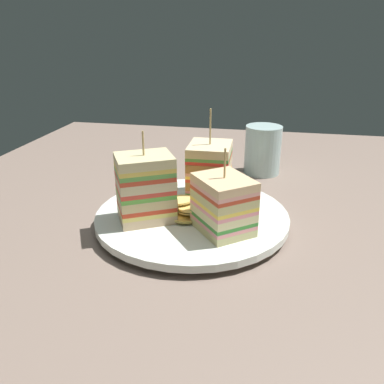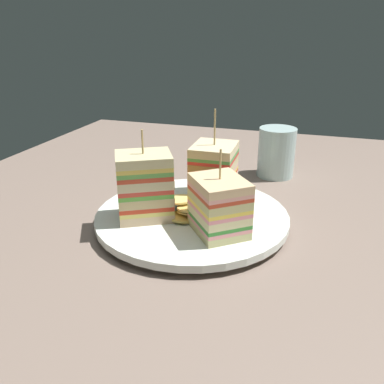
{
  "view_description": "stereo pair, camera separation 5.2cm",
  "coord_description": "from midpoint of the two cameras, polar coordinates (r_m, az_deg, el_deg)",
  "views": [
    {
      "loc": [
        46.75,
        9.41,
        24.61
      ],
      "look_at": [
        0.0,
        0.0,
        4.73
      ],
      "focal_mm": 37.18,
      "sensor_mm": 36.0,
      "label": 1
    },
    {
      "loc": [
        45.46,
        14.41,
        24.61
      ],
      "look_at": [
        0.0,
        0.0,
        4.73
      ],
      "focal_mm": 37.18,
      "sensor_mm": 36.0,
      "label": 2
    }
  ],
  "objects": [
    {
      "name": "chip_pile",
      "position": [
        0.51,
        2.05,
        -2.39
      ],
      "size": [
        7.48,
        7.89,
        2.1
      ],
      "color": "#E3BE59",
      "rests_on": "plate"
    },
    {
      "name": "sandwich_wedge_1",
      "position": [
        0.47,
        7.03,
        -2.05
      ],
      "size": [
        8.74,
        8.5,
        10.33
      ],
      "rotation": [
        0.0,
        0.0,
        10.09
      ],
      "color": "#CEC384",
      "rests_on": "plate"
    },
    {
      "name": "sandwich_wedge_0",
      "position": [
        0.5,
        -3.84,
        0.75
      ],
      "size": [
        7.92,
        8.53,
        11.56
      ],
      "rotation": [
        0.0,
        0.0,
        8.35
      ],
      "color": "beige",
      "rests_on": "plate"
    },
    {
      "name": "ground_plane",
      "position": [
        0.54,
        2.75,
        -5.58
      ],
      "size": [
        109.22,
        89.28,
        1.8
      ],
      "primitive_type": "cube",
      "color": "#7C695D"
    },
    {
      "name": "sandwich_wedge_2",
      "position": [
        0.56,
        5.76,
        2.84
      ],
      "size": [
        6.96,
        5.92,
        12.78
      ],
      "rotation": [
        0.0,
        0.0,
        12.59
      ],
      "color": "#D3BD88",
      "rests_on": "plate"
    },
    {
      "name": "plate",
      "position": [
        0.53,
        2.79,
        -3.73
      ],
      "size": [
        25.53,
        25.53,
        1.73
      ],
      "color": "white",
      "rests_on": "ground_plane"
    },
    {
      "name": "drinking_glass",
      "position": [
        0.72,
        14.01,
        5.02
      ],
      "size": [
        6.41,
        6.41,
        8.59
      ],
      "color": "silver",
      "rests_on": "ground_plane"
    },
    {
      "name": "spoon",
      "position": [
        0.73,
        5.12,
        3.12
      ],
      "size": [
        13.27,
        3.64,
        1.0
      ],
      "rotation": [
        0.0,
        0.0,
        3.0
      ],
      "color": "silver",
      "rests_on": "ground_plane"
    }
  ]
}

